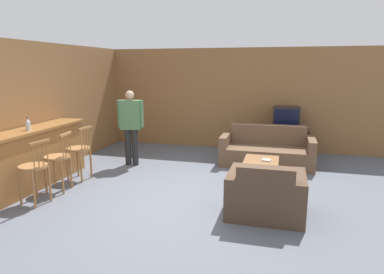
% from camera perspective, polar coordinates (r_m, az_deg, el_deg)
% --- Properties ---
extents(ground_plane, '(24.00, 24.00, 0.00)m').
position_cam_1_polar(ground_plane, '(5.78, -0.70, -9.95)').
color(ground_plane, '#565B66').
extents(wall_back, '(9.40, 0.08, 2.60)m').
position_cam_1_polar(wall_back, '(9.03, 5.67, 6.33)').
color(wall_back, olive).
rests_on(wall_back, ground_plane).
extents(wall_left, '(0.08, 8.70, 2.60)m').
position_cam_1_polar(wall_left, '(8.03, -20.23, 5.01)').
color(wall_left, olive).
rests_on(wall_left, ground_plane).
extents(bar_counter, '(0.55, 2.65, 1.06)m').
position_cam_1_polar(bar_counter, '(6.70, -25.29, -3.25)').
color(bar_counter, brown).
rests_on(bar_counter, ground_plane).
extents(bar_chair_near, '(0.50, 0.50, 1.03)m').
position_cam_1_polar(bar_chair_near, '(5.88, -24.82, -5.02)').
color(bar_chair_near, '#996638').
rests_on(bar_chair_near, ground_plane).
extents(bar_chair_mid, '(0.49, 0.49, 1.03)m').
position_cam_1_polar(bar_chair_mid, '(6.33, -21.41, -3.61)').
color(bar_chair_mid, '#996638').
rests_on(bar_chair_mid, ground_plane).
extents(bar_chair_far, '(0.47, 0.47, 1.03)m').
position_cam_1_polar(bar_chair_far, '(6.83, -18.30, -2.31)').
color(bar_chair_far, '#996638').
rests_on(bar_chair_far, ground_plane).
extents(couch_far, '(1.99, 0.95, 0.84)m').
position_cam_1_polar(couch_far, '(7.75, 12.38, -2.33)').
color(couch_far, brown).
rests_on(couch_far, ground_plane).
extents(armchair_near, '(1.09, 0.90, 0.82)m').
position_cam_1_polar(armchair_near, '(5.11, 12.16, -9.64)').
color(armchair_near, '#4C3828').
rests_on(armchair_near, ground_plane).
extents(coffee_table, '(0.63, 1.04, 0.42)m').
position_cam_1_polar(coffee_table, '(6.43, 11.38, -4.55)').
color(coffee_table, brown).
rests_on(coffee_table, ground_plane).
extents(tv_unit, '(1.08, 0.55, 0.63)m').
position_cam_1_polar(tv_unit, '(8.69, 15.22, -0.82)').
color(tv_unit, '#2D2319').
rests_on(tv_unit, ground_plane).
extents(tv, '(0.62, 0.52, 0.55)m').
position_cam_1_polar(tv, '(8.58, 15.43, 3.04)').
color(tv, black).
rests_on(tv, tv_unit).
extents(bottle, '(0.08, 0.08, 0.22)m').
position_cam_1_polar(bottle, '(6.49, -25.67, 1.90)').
color(bottle, silver).
rests_on(bottle, bar_counter).
extents(book_on_table, '(0.18, 0.17, 0.03)m').
position_cam_1_polar(book_on_table, '(6.48, 12.31, -3.80)').
color(book_on_table, '#B7AD99').
rests_on(book_on_table, coffee_table).
extents(person_by_window, '(0.57, 0.25, 1.63)m').
position_cam_1_polar(person_by_window, '(7.51, -10.18, 2.19)').
color(person_by_window, black).
rests_on(person_by_window, ground_plane).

